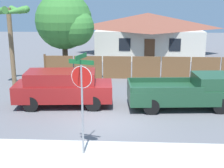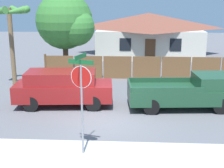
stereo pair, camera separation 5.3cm
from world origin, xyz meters
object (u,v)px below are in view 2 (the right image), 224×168
at_px(red_suv, 63,87).
at_px(stop_sign, 81,87).
at_px(house, 148,33).
at_px(orange_pickup, 188,92).
at_px(oak_tree, 67,22).
at_px(palm_tree, 10,18).

distance_m(red_suv, stop_sign, 5.55).
bearing_deg(house, red_suv, -107.99).
relative_size(house, orange_pickup, 1.89).
xyz_separation_m(oak_tree, red_suv, (1.20, -7.55, -2.71)).
relative_size(house, oak_tree, 1.78).
xyz_separation_m(palm_tree, stop_sign, (5.64, -8.75, -1.79)).
height_order(orange_pickup, stop_sign, stop_sign).
height_order(palm_tree, orange_pickup, palm_tree).
bearing_deg(oak_tree, stop_sign, -76.87).
bearing_deg(red_suv, house, 67.56).
xyz_separation_m(house, stop_sign, (-3.39, -20.86, 0.32)).
bearing_deg(red_suv, palm_tree, 132.20).
xyz_separation_m(house, palm_tree, (-9.02, -12.11, 2.10)).
height_order(red_suv, stop_sign, stop_sign).
relative_size(red_suv, stop_sign, 1.41).
bearing_deg(red_suv, orange_pickup, -4.24).
relative_size(oak_tree, orange_pickup, 1.06).
height_order(oak_tree, orange_pickup, oak_tree).
relative_size(red_suv, orange_pickup, 0.91).
xyz_separation_m(house, orange_pickup, (1.12, -15.77, -1.26)).
relative_size(palm_tree, orange_pickup, 0.90).
bearing_deg(oak_tree, orange_pickup, -45.27).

